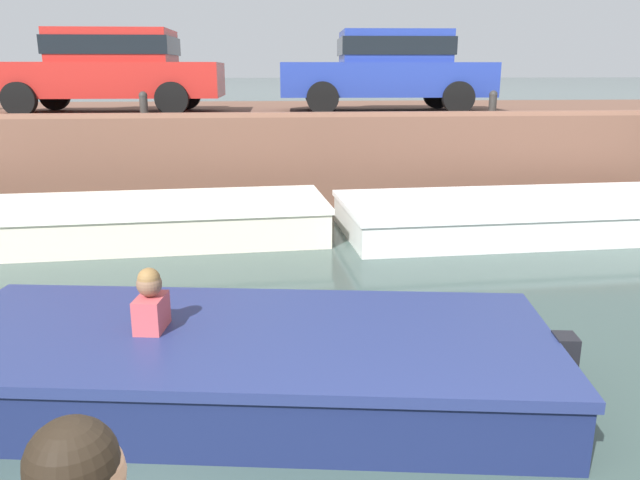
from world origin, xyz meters
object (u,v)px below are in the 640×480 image
at_px(car_left_inner_red, 110,67).
at_px(car_centre_blue, 388,68).
at_px(mooring_bollard_east, 493,102).
at_px(motorboat_passing, 214,362).
at_px(mooring_bollard_mid, 144,103).
at_px(boat_moored_central_cream, 127,222).
at_px(boat_moored_east_white, 546,215).

bearing_deg(car_left_inner_red, car_centre_blue, -0.02).
relative_size(car_left_inner_red, mooring_bollard_east, 9.77).
distance_m(motorboat_passing, car_centre_blue, 8.97).
distance_m(mooring_bollard_mid, mooring_bollard_east, 6.25).
bearing_deg(mooring_bollard_mid, boat_moored_central_cream, -88.86).
relative_size(boat_moored_east_white, mooring_bollard_mid, 15.80).
height_order(boat_moored_east_white, mooring_bollard_mid, mooring_bollard_mid).
xyz_separation_m(boat_moored_east_white, motorboat_passing, (-4.76, -4.75, 0.02)).
distance_m(car_left_inner_red, mooring_bollard_mid, 1.68).
distance_m(boat_moored_central_cream, mooring_bollard_east, 6.77).
bearing_deg(boat_moored_central_cream, mooring_bollard_mid, 91.14).
xyz_separation_m(car_left_inner_red, mooring_bollard_east, (7.07, -1.33, -0.61)).
xyz_separation_m(boat_moored_central_cream, boat_moored_east_white, (6.41, 0.05, -0.03)).
bearing_deg(motorboat_passing, car_centre_blue, 70.78).
bearing_deg(car_left_inner_red, boat_moored_central_cream, -76.13).
height_order(mooring_bollard_mid, mooring_bollard_east, same).
bearing_deg(car_centre_blue, car_left_inner_red, 179.98).
distance_m(boat_moored_east_white, mooring_bollard_mid, 6.99).
height_order(boat_moored_central_cream, car_left_inner_red, car_left_inner_red).
bearing_deg(mooring_bollard_mid, car_left_inner_red, 121.88).
bearing_deg(boat_moored_central_cream, motorboat_passing, -70.70).
distance_m(motorboat_passing, mooring_bollard_east, 8.41).
height_order(boat_moored_east_white, car_left_inner_red, car_left_inner_red).
relative_size(motorboat_passing, mooring_bollard_mid, 12.87).
bearing_deg(mooring_bollard_east, car_centre_blue, 142.06).
height_order(car_centre_blue, mooring_bollard_east, car_centre_blue).
height_order(boat_moored_east_white, motorboat_passing, motorboat_passing).
height_order(boat_moored_central_cream, car_centre_blue, car_centre_blue).
height_order(motorboat_passing, car_centre_blue, car_centre_blue).
xyz_separation_m(motorboat_passing, mooring_bollard_east, (4.56, 6.88, 1.61)).
bearing_deg(boat_moored_east_white, motorboat_passing, -135.09).
bearing_deg(boat_moored_east_white, boat_moored_central_cream, -179.51).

